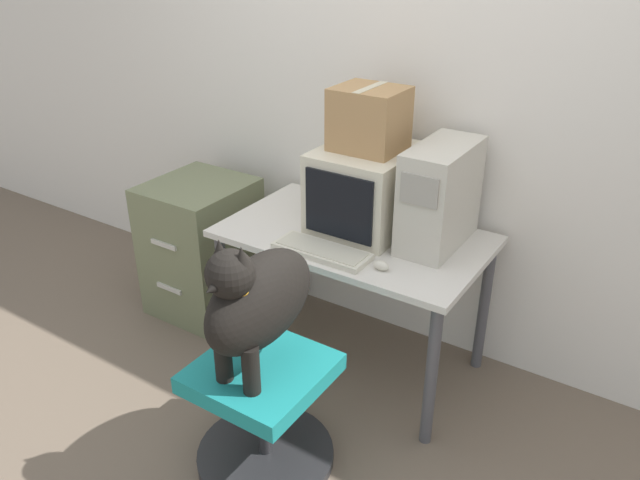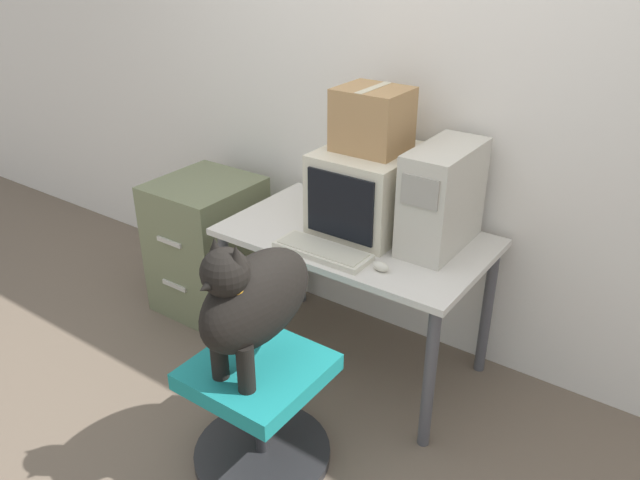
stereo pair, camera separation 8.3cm
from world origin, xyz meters
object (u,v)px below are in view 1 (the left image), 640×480
at_px(crt_monitor, 367,189).
at_px(office_chair, 263,411).
at_px(pc_tower, 440,196).
at_px(dog, 256,300).
at_px(keyboard, 322,251).
at_px(cardboard_box, 370,119).
at_px(filing_cabinet, 202,247).

xyz_separation_m(crt_monitor, office_chair, (0.04, -0.84, -0.64)).
xyz_separation_m(pc_tower, office_chair, (-0.30, -0.86, -0.67)).
bearing_deg(dog, office_chair, 90.00).
xyz_separation_m(pc_tower, keyboard, (-0.36, -0.36, -0.21)).
relative_size(pc_tower, cardboard_box, 1.54).
distance_m(pc_tower, keyboard, 0.55).
height_order(keyboard, office_chair, keyboard).
bearing_deg(filing_cabinet, keyboard, -13.87).
xyz_separation_m(office_chair, cardboard_box, (-0.04, 0.85, 0.95)).
distance_m(dog, cardboard_box, 0.96).
bearing_deg(cardboard_box, keyboard, -93.27).
height_order(keyboard, filing_cabinet, filing_cabinet).
distance_m(keyboard, dog, 0.52).
relative_size(keyboard, office_chair, 0.76).
bearing_deg(cardboard_box, pc_tower, 2.70).
relative_size(crt_monitor, keyboard, 1.15).
bearing_deg(filing_cabinet, cardboard_box, 6.82).
height_order(pc_tower, filing_cabinet, pc_tower).
xyz_separation_m(crt_monitor, keyboard, (-0.02, -0.34, -0.17)).
xyz_separation_m(office_chair, dog, (0.00, -0.01, 0.51)).
xyz_separation_m(filing_cabinet, cardboard_box, (0.95, 0.11, 0.84)).
height_order(crt_monitor, pc_tower, pc_tower).
bearing_deg(office_chair, cardboard_box, 92.48).
height_order(dog, cardboard_box, cardboard_box).
height_order(office_chair, dog, dog).
relative_size(keyboard, dog, 0.74).
bearing_deg(pc_tower, filing_cabinet, -174.26).
bearing_deg(dog, cardboard_box, 92.46).
bearing_deg(cardboard_box, office_chair, -87.52).
bearing_deg(filing_cabinet, pc_tower, 5.74).
height_order(office_chair, cardboard_box, cardboard_box).
bearing_deg(crt_monitor, keyboard, -93.31).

